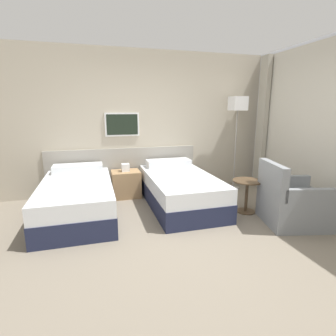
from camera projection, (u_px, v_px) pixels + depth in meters
name	position (u px, v px, depth m)	size (l,w,h in m)	color
ground_plane	(193.00, 239.00, 3.34)	(16.00, 16.00, 0.00)	slate
wall_headboard	(151.00, 126.00, 5.13)	(10.00, 0.10, 2.70)	#B7AD99
bed_near_door	(77.00, 198.00, 4.02)	(1.05, 1.94, 0.66)	#1E233D
bed_near_window	(180.00, 189.00, 4.47)	(1.05, 1.94, 0.66)	#1E233D
nightstand	(126.00, 183.00, 4.90)	(0.52, 0.43, 0.63)	#9E7A51
floor_lamp	(238.00, 109.00, 5.14)	(0.29, 0.29, 1.85)	#9E9993
side_table	(247.00, 190.00, 4.14)	(0.46, 0.46, 0.53)	brown
armchair	(293.00, 204.00, 3.74)	(1.00, 0.94, 0.89)	gray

